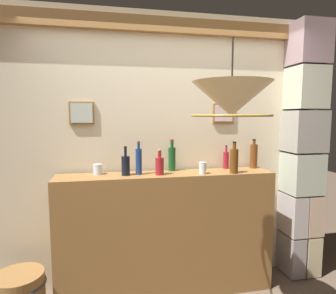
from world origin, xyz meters
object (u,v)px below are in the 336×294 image
glass_tumbler_highball (203,168)px  pendant_lamp (232,100)px  liquor_bottle_tequila (160,165)px  liquor_bottle_sherry (226,160)px  liquor_bottle_vodka (139,161)px  glass_tumbler_rocks (98,169)px  liquor_bottle_vermouth (254,156)px  liquor_bottle_amaro (172,158)px  liquor_bottle_port (126,165)px  liquor_bottle_gin (234,160)px

glass_tumbler_highball → pendant_lamp: (-0.00, -0.62, 0.58)m
liquor_bottle_tequila → glass_tumbler_highball: liquor_bottle_tequila is taller
liquor_bottle_sherry → glass_tumbler_highball: liquor_bottle_sherry is taller
liquor_bottle_vodka → liquor_bottle_tequila: liquor_bottle_vodka is taller
glass_tumbler_rocks → liquor_bottle_vermouth: bearing=1.0°
pendant_lamp → liquor_bottle_amaro: bearing=106.1°
liquor_bottle_sherry → liquor_bottle_vermouth: bearing=-5.0°
liquor_bottle_vermouth → liquor_bottle_port: (-1.29, -0.12, -0.03)m
liquor_bottle_sherry → glass_tumbler_rocks: size_ratio=2.47×
liquor_bottle_vodka → liquor_bottle_port: liquor_bottle_vodka is taller
liquor_bottle_port → glass_tumbler_rocks: bearing=160.0°
liquor_bottle_vermouth → liquor_bottle_vodka: 1.18m
glass_tumbler_rocks → glass_tumbler_highball: glass_tumbler_highball is taller
liquor_bottle_vodka → glass_tumbler_rocks: bearing=168.1°
liquor_bottle_port → glass_tumbler_rocks: size_ratio=2.75×
liquor_bottle_vermouth → liquor_bottle_tequila: (-0.99, -0.15, -0.04)m
liquor_bottle_gin → liquor_bottle_port: size_ratio=1.13×
liquor_bottle_port → liquor_bottle_tequila: bearing=-6.7°
liquor_bottle_gin → pendant_lamp: size_ratio=0.53×
liquor_bottle_sherry → liquor_bottle_tequila: bearing=-166.1°
liquor_bottle_amaro → liquor_bottle_port: 0.47m
liquor_bottle_amaro → liquor_bottle_tequila: 0.23m
liquor_bottle_amaro → liquor_bottle_sherry: bearing=0.7°
liquor_bottle_vermouth → liquor_bottle_vodka: liquor_bottle_vodka is taller
liquor_bottle_gin → liquor_bottle_sherry: bearing=85.0°
liquor_bottle_vodka → glass_tumbler_rocks: size_ratio=3.18×
glass_tumbler_rocks → pendant_lamp: pendant_lamp is taller
pendant_lamp → liquor_bottle_tequila: bearing=120.5°
liquor_bottle_vodka → glass_tumbler_highball: bearing=-8.5°
liquor_bottle_sherry → liquor_bottle_tequila: liquor_bottle_sherry is taller
liquor_bottle_vodka → liquor_bottle_port: (-0.12, -0.01, -0.03)m
liquor_bottle_amaro → glass_tumbler_rocks: 0.70m
liquor_bottle_tequila → liquor_bottle_gin: (0.69, -0.06, 0.03)m
liquor_bottle_sherry → glass_tumbler_highball: 0.38m
liquor_bottle_port → pendant_lamp: size_ratio=0.47×
liquor_bottle_vodka → liquor_bottle_tequila: 0.19m
liquor_bottle_tequila → liquor_bottle_sherry: bearing=13.9°
liquor_bottle_vodka → liquor_bottle_gin: (0.87, -0.11, -0.01)m
liquor_bottle_vodka → pendant_lamp: bearing=-51.1°
liquor_bottle_sherry → glass_tumbler_highball: bearing=-145.8°
liquor_bottle_vermouth → liquor_bottle_tequila: 1.01m
liquor_bottle_amaro → pendant_lamp: 1.00m
liquor_bottle_amaro → liquor_bottle_gin: 0.58m
liquor_bottle_tequila → glass_tumbler_highball: 0.39m
liquor_bottle_vermouth → liquor_bottle_amaro: bearing=178.8°
liquor_bottle_vermouth → liquor_bottle_gin: bearing=-145.4°
liquor_bottle_gin → liquor_bottle_port: bearing=174.4°
glass_tumbler_highball → pendant_lamp: bearing=-90.5°
liquor_bottle_vermouth → liquor_bottle_vodka: bearing=-175.0°
liquor_bottle_vermouth → liquor_bottle_gin: 0.37m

